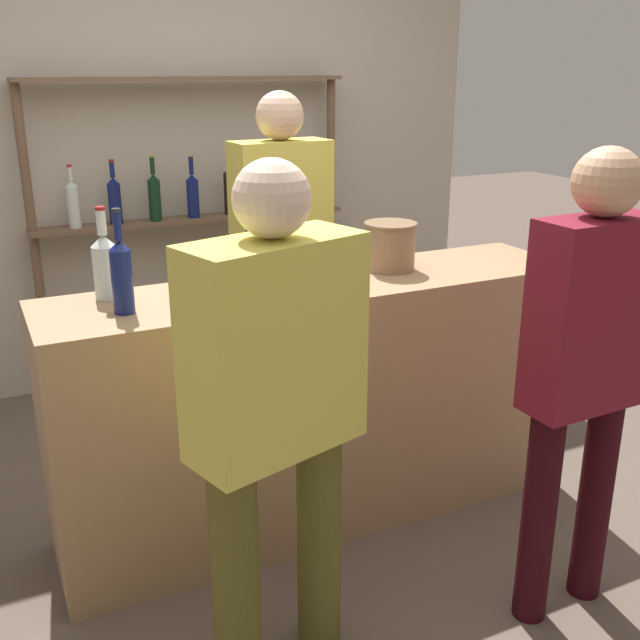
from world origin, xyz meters
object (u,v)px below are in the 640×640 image
at_px(counter_bottle_2, 122,274).
at_px(customer_left, 276,402).
at_px(counter_bottle_0, 105,264).
at_px(customer_right, 586,356).
at_px(counter_bottle_1, 256,246).
at_px(server_behind_counter, 282,242).
at_px(wine_glass, 267,256).
at_px(ice_bucket, 390,246).
at_px(cork_jar, 266,280).

relative_size(counter_bottle_2, customer_left, 0.22).
xyz_separation_m(counter_bottle_0, customer_right, (1.27, -1.01, -0.20)).
xyz_separation_m(counter_bottle_0, counter_bottle_1, (0.57, 0.01, 0.01)).
bearing_deg(customer_right, counter_bottle_0, 49.49).
xyz_separation_m(counter_bottle_1, customer_left, (-0.28, -0.86, -0.23)).
height_order(counter_bottle_0, server_behind_counter, server_behind_counter).
distance_m(wine_glass, customer_right, 1.16).
height_order(customer_left, server_behind_counter, server_behind_counter).
bearing_deg(wine_glass, customer_right, -52.20).
xyz_separation_m(wine_glass, ice_bucket, (0.54, 0.02, -0.02)).
relative_size(counter_bottle_2, cork_jar, 2.47).
xyz_separation_m(wine_glass, customer_right, (0.70, -0.90, -0.19)).
height_order(counter_bottle_1, ice_bucket, counter_bottle_1).
bearing_deg(ice_bucket, cork_jar, -164.56).
distance_m(customer_left, server_behind_counter, 1.62).
bearing_deg(counter_bottle_1, customer_right, -55.52).
bearing_deg(cork_jar, counter_bottle_0, 153.52).
xyz_separation_m(customer_left, server_behind_counter, (0.65, 1.48, 0.08)).
xyz_separation_m(cork_jar, server_behind_counter, (0.43, 0.88, -0.09)).
height_order(counter_bottle_0, customer_left, customer_left).
relative_size(wine_glass, customer_right, 0.10).
bearing_deg(customer_right, ice_bucket, 8.08).
bearing_deg(customer_left, wine_glass, -36.48).
bearing_deg(wine_glass, counter_bottle_0, 168.97).
relative_size(counter_bottle_0, counter_bottle_2, 0.93).
relative_size(ice_bucket, customer_right, 0.13).
distance_m(counter_bottle_1, server_behind_counter, 0.74).
distance_m(counter_bottle_1, customer_left, 0.93).
xyz_separation_m(counter_bottle_0, counter_bottle_2, (0.02, -0.19, 0.01)).
bearing_deg(counter_bottle_1, server_behind_counter, 59.54).
xyz_separation_m(counter_bottle_2, cork_jar, (0.49, -0.06, -0.06)).
bearing_deg(customer_right, counter_bottle_1, 32.67).
height_order(wine_glass, cork_jar, wine_glass).
relative_size(counter_bottle_2, server_behind_counter, 0.21).
relative_size(counter_bottle_2, customer_right, 0.22).
height_order(counter_bottle_2, customer_right, customer_right).
bearing_deg(counter_bottle_2, customer_right, -33.45).
xyz_separation_m(counter_bottle_1, wine_glass, (-0.00, -0.12, -0.01)).
bearing_deg(counter_bottle_2, server_behind_counter, 41.95).
relative_size(counter_bottle_0, server_behind_counter, 0.19).
xyz_separation_m(counter_bottle_1, ice_bucket, (0.54, -0.09, -0.03)).
distance_m(counter_bottle_0, counter_bottle_1, 0.57).
xyz_separation_m(counter_bottle_0, customer_left, (0.29, -0.85, -0.22)).
bearing_deg(customer_left, counter_bottle_0, 2.66).
bearing_deg(counter_bottle_1, counter_bottle_2, -160.26).
height_order(counter_bottle_2, ice_bucket, counter_bottle_2).
xyz_separation_m(counter_bottle_2, server_behind_counter, (0.91, 0.82, -0.15)).
xyz_separation_m(cork_jar, customer_left, (-0.22, -0.60, -0.17)).
bearing_deg(counter_bottle_0, server_behind_counter, 34.12).
bearing_deg(ice_bucket, customer_left, -136.78).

